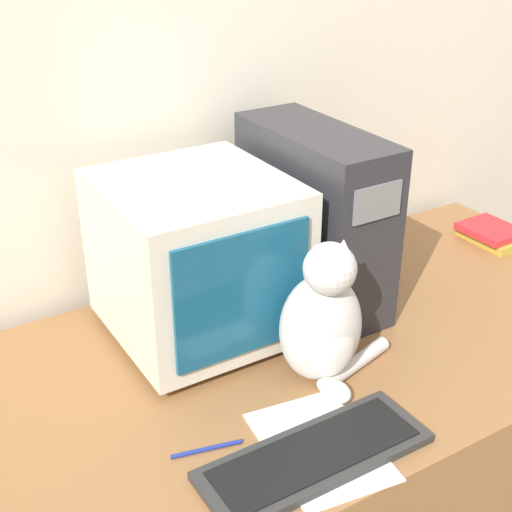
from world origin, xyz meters
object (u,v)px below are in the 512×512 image
(crt_monitor, at_px, (197,258))
(keyboard, at_px, (315,456))
(computer_tower, at_px, (313,217))
(cat, at_px, (324,322))
(book_stack, at_px, (491,234))
(pen, at_px, (207,449))

(crt_monitor, distance_m, keyboard, 0.56)
(computer_tower, xyz_separation_m, cat, (-0.19, -0.31, -0.09))
(crt_monitor, height_order, computer_tower, computer_tower)
(crt_monitor, bearing_deg, computer_tower, 0.14)
(keyboard, bearing_deg, cat, 51.34)
(computer_tower, bearing_deg, crt_monitor, -179.86)
(computer_tower, height_order, book_stack, computer_tower)
(crt_monitor, xyz_separation_m, cat, (0.15, -0.31, -0.06))
(cat, bearing_deg, computer_tower, 66.53)
(computer_tower, height_order, pen, computer_tower)
(pen, bearing_deg, computer_tower, 36.45)
(keyboard, height_order, pen, keyboard)
(computer_tower, bearing_deg, book_stack, -1.52)
(keyboard, relative_size, book_stack, 2.45)
(cat, height_order, pen, cat)
(keyboard, xyz_separation_m, cat, (0.17, 0.21, 0.14))
(keyboard, height_order, cat, cat)
(computer_tower, bearing_deg, pen, -143.55)
(crt_monitor, xyz_separation_m, pen, (-0.19, -0.39, -0.20))
(keyboard, bearing_deg, crt_monitor, 87.91)
(computer_tower, distance_m, pen, 0.69)
(crt_monitor, relative_size, keyboard, 0.94)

